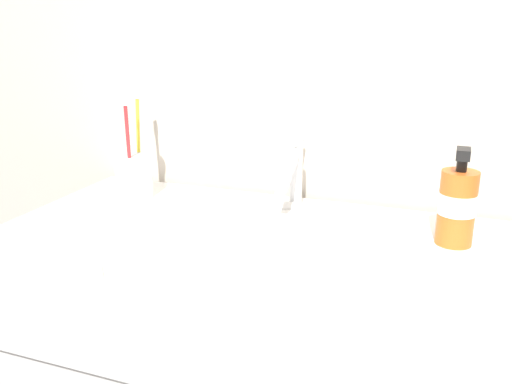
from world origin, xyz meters
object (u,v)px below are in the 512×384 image
object	(u,v)px
toothbrush_cup	(134,177)
toothbrush_white	(128,140)
toothbrush_red	(128,140)
toothbrush_yellow	(138,134)
soap_dispenser	(457,205)
faucet	(293,174)

from	to	relation	value
toothbrush_cup	toothbrush_white	distance (m)	0.08
toothbrush_white	toothbrush_red	xyz separation A→B (m)	(0.00, -0.01, 0.00)
toothbrush_red	toothbrush_yellow	size ratio (longest dim) A/B	1.00
toothbrush_cup	soap_dispenser	world-z (taller)	soap_dispenser
toothbrush_white	toothbrush_yellow	distance (m)	0.05
toothbrush_white	soap_dispenser	size ratio (longest dim) A/B	1.31
faucet	toothbrush_white	bearing A→B (deg)	-167.88
faucet	toothbrush_red	size ratio (longest dim) A/B	0.69
faucet	toothbrush_white	xyz separation A→B (m)	(-0.31, -0.07, 0.06)
faucet	toothbrush_cup	size ratio (longest dim) A/B	1.68
toothbrush_cup	toothbrush_red	bearing A→B (deg)	-71.68
toothbrush_red	soap_dispenser	xyz separation A→B (m)	(0.60, -0.01, -0.06)
toothbrush_red	soap_dispenser	distance (m)	0.60
toothbrush_cup	toothbrush_yellow	world-z (taller)	toothbrush_yellow
toothbrush_cup	toothbrush_yellow	distance (m)	0.09
faucet	toothbrush_yellow	xyz separation A→B (m)	(-0.32, -0.01, 0.06)
toothbrush_red	soap_dispenser	world-z (taller)	toothbrush_red
soap_dispenser	toothbrush_cup	bearing A→B (deg)	177.35
faucet	toothbrush_red	world-z (taller)	toothbrush_red
toothbrush_cup	toothbrush_yellow	xyz separation A→B (m)	(-0.01, 0.03, 0.08)
faucet	toothbrush_cup	distance (m)	0.32
toothbrush_cup	toothbrush_yellow	bearing A→B (deg)	100.38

